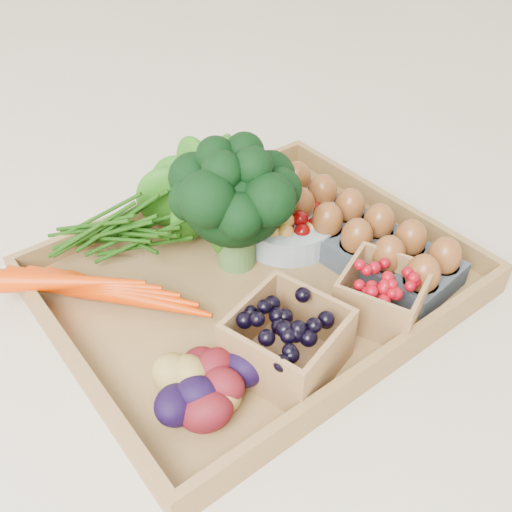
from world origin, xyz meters
TOP-DOWN VIEW (x-y plane):
  - ground at (0.00, 0.00)m, footprint 4.00×4.00m
  - tray at (0.00, 0.00)m, footprint 0.55×0.45m
  - carrots at (-0.19, 0.09)m, footprint 0.24×0.17m
  - lettuce at (0.03, 0.14)m, footprint 0.15×0.15m
  - broccoli at (0.00, 0.05)m, footprint 0.18×0.18m
  - cherry_bowl at (0.10, 0.05)m, footprint 0.16×0.16m
  - egg_carton at (0.16, -0.03)m, footprint 0.15×0.34m
  - potatoes at (-0.17, -0.13)m, footprint 0.13×0.13m
  - punnet_blackberry at (-0.06, -0.14)m, footprint 0.15×0.15m
  - punnet_raspberry at (0.09, -0.15)m, footprint 0.13×0.13m

SIDE VIEW (x-z plane):
  - ground at x=0.00m, z-range 0.00..0.00m
  - tray at x=0.00m, z-range 0.00..0.01m
  - egg_carton at x=0.16m, z-range 0.01..0.05m
  - cherry_bowl at x=0.10m, z-range 0.01..0.06m
  - carrots at x=-0.19m, z-range 0.01..0.07m
  - punnet_raspberry at x=0.09m, z-range 0.01..0.09m
  - potatoes at x=-0.17m, z-range 0.01..0.09m
  - punnet_blackberry at x=-0.06m, z-range 0.01..0.10m
  - broccoli at x=0.00m, z-range 0.02..0.16m
  - lettuce at x=0.03m, z-range 0.02..0.16m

